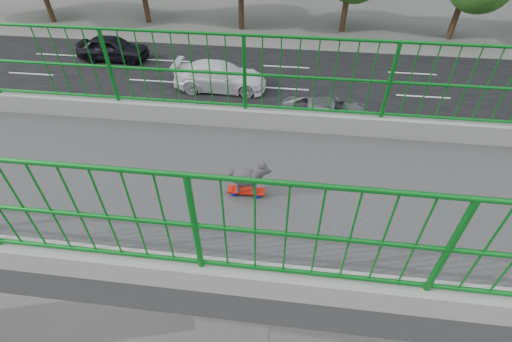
{
  "coord_description": "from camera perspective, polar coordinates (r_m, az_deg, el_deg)",
  "views": [
    {
      "loc": [
        3.25,
        0.74,
        10.1
      ],
      "look_at": [
        -0.44,
        0.28,
        6.9
      ],
      "focal_mm": 25.06,
      "sensor_mm": 36.0,
      "label": 1
    }
  ],
  "objects": [
    {
      "name": "car_2",
      "position": [
        18.35,
        11.52,
        8.95
      ],
      "size": [
        2.22,
        4.81,
        1.34
      ],
      "primitive_type": "imported",
      "rotation": [
        0.0,
        0.0,
        3.14
      ],
      "color": "#949398",
      "rests_on": "ground"
    },
    {
      "name": "footbridge",
      "position": [
        5.91,
        -3.35,
        -15.05
      ],
      "size": [
        3.0,
        24.0,
        7.0
      ],
      "color": "#2D2D2F",
      "rests_on": "ground"
    },
    {
      "name": "skateboard",
      "position": [
        4.4,
        -1.54,
        -3.21
      ],
      "size": [
        0.14,
        0.45,
        0.06
      ],
      "rotation": [
        0.0,
        0.0,
        0.0
      ],
      "color": "red",
      "rests_on": "footbridge"
    },
    {
      "name": "road",
      "position": [
        19.14,
        3.79,
        8.83
      ],
      "size": [
        18.0,
        90.0,
        0.02
      ],
      "primitive_type": "cube",
      "color": "black",
      "rests_on": "ground"
    },
    {
      "name": "railing",
      "position": [
        4.41,
        -4.34,
        -0.28
      ],
      "size": [
        3.0,
        24.0,
        1.42
      ],
      "color": "gray",
      "rests_on": "footbridge"
    },
    {
      "name": "car_3",
      "position": [
        21.49,
        -5.76,
        14.81
      ],
      "size": [
        2.17,
        5.33,
        1.55
      ],
      "primitive_type": "imported",
      "rotation": [
        0.0,
        0.0,
        3.14
      ],
      "color": "white",
      "rests_on": "ground"
    },
    {
      "name": "car_1",
      "position": [
        15.84,
        16.42,
        2.77
      ],
      "size": [
        1.65,
        4.72,
        1.55
      ],
      "primitive_type": "imported",
      "color": "#949398",
      "rests_on": "ground"
    },
    {
      "name": "poodle",
      "position": [
        4.23,
        -1.23,
        -0.86
      ],
      "size": [
        0.22,
        0.52,
        0.43
      ],
      "rotation": [
        0.0,
        0.0,
        0.0
      ],
      "color": "#2A282D",
      "rests_on": "skateboard"
    },
    {
      "name": "car_4",
      "position": [
        26.93,
        -21.9,
        17.75
      ],
      "size": [
        1.87,
        4.64,
        1.58
      ],
      "primitive_type": "imported",
      "rotation": [
        0.0,
        0.0,
        3.14
      ],
      "color": "black",
      "rests_on": "ground"
    }
  ]
}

